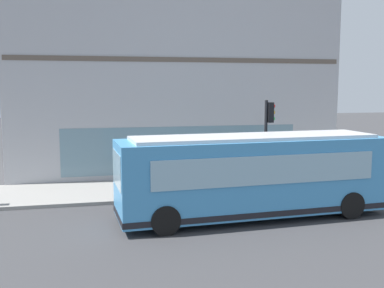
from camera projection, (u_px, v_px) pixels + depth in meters
name	position (u px, v px, depth m)	size (l,w,h in m)	color
ground	(219.00, 216.00, 17.16)	(120.00, 120.00, 0.00)	#38383A
sidewalk_curb	(192.00, 187.00, 21.75)	(4.30, 40.00, 0.15)	gray
building_corner	(168.00, 74.00, 27.42)	(8.89, 17.45, 11.23)	#A8A8AD
city_bus_nearside	(253.00, 176.00, 16.90)	(3.12, 10.17, 3.07)	#3F8CC6
traffic_light_near_corner	(268.00, 128.00, 20.47)	(0.32, 0.49, 4.09)	black
fire_hydrant	(320.00, 174.00, 22.85)	(0.35, 0.35, 0.74)	gold
pedestrian_walking_along_curb	(224.00, 171.00, 20.72)	(0.32, 0.32, 1.55)	silver
pedestrian_by_light_pole	(374.00, 165.00, 22.03)	(0.32, 0.32, 1.64)	black
pedestrian_near_hydrant	(254.00, 159.00, 23.94)	(0.32, 0.32, 1.58)	silver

